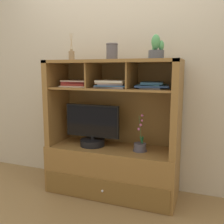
% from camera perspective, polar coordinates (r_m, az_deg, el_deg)
% --- Properties ---
extents(floor_plane, '(6.00, 6.00, 0.02)m').
position_cam_1_polar(floor_plane, '(2.83, -0.00, -17.62)').
color(floor_plane, olive).
rests_on(floor_plane, ground).
extents(back_wall, '(6.00, 0.02, 2.80)m').
position_cam_1_polar(back_wall, '(2.78, 2.06, 11.99)').
color(back_wall, beige).
rests_on(back_wall, ground).
extents(media_console, '(1.33, 0.52, 1.37)m').
position_cam_1_polar(media_console, '(2.66, 0.07, -9.12)').
color(media_console, olive).
rests_on(media_console, ground).
extents(tv_monitor, '(0.58, 0.26, 0.43)m').
position_cam_1_polar(tv_monitor, '(2.64, -4.45, -3.98)').
color(tv_monitor, black).
rests_on(tv_monitor, media_console).
extents(potted_orchid, '(0.14, 0.14, 0.37)m').
position_cam_1_polar(potted_orchid, '(2.51, 6.33, -7.61)').
color(potted_orchid, '#4C4854').
rests_on(potted_orchid, media_console).
extents(magazine_stack_left, '(0.35, 0.28, 0.07)m').
position_cam_1_polar(magazine_stack_left, '(2.47, 0.29, 6.28)').
color(magazine_stack_left, slate).
rests_on(magazine_stack_left, media_console).
extents(magazine_stack_centre, '(0.34, 0.31, 0.07)m').
position_cam_1_polar(magazine_stack_centre, '(2.71, -7.50, 6.40)').
color(magazine_stack_centre, beige).
rests_on(magazine_stack_centre, media_console).
extents(magazine_stack_right, '(0.35, 0.32, 0.06)m').
position_cam_1_polar(magazine_stack_right, '(2.44, 9.01, 5.96)').
color(magazine_stack_right, '#5C5B62').
rests_on(magazine_stack_right, media_console).
extents(diffuser_bottle, '(0.06, 0.06, 0.27)m').
position_cam_1_polar(diffuser_bottle, '(2.68, -9.08, 12.48)').
color(diffuser_bottle, '#907351').
rests_on(diffuser_bottle, media_console).
extents(potted_succulent, '(0.16, 0.16, 0.22)m').
position_cam_1_polar(potted_succulent, '(2.39, 9.97, 13.51)').
color(potted_succulent, '#4D5057').
rests_on(potted_succulent, media_console).
extents(ceramic_vase, '(0.12, 0.12, 0.16)m').
position_cam_1_polar(ceramic_vase, '(2.52, -0.01, 13.46)').
color(ceramic_vase, '#555055').
rests_on(ceramic_vase, media_console).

